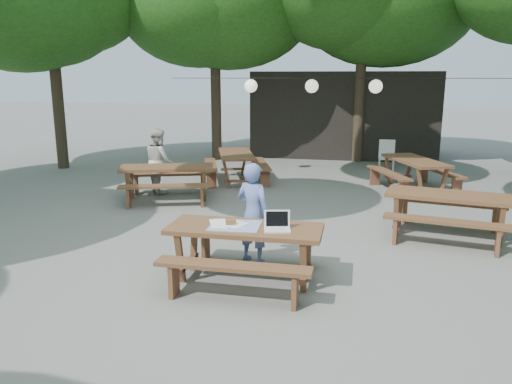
{
  "coord_description": "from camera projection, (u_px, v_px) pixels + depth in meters",
  "views": [
    {
      "loc": [
        1.09,
        -7.08,
        2.65
      ],
      "look_at": [
        -0.33,
        -0.35,
        1.05
      ],
      "focal_mm": 35.0,
      "sensor_mm": 36.0,
      "label": 1
    }
  ],
  "objects": [
    {
      "name": "picnic_table_ne",
      "position": [
        447.0,
        215.0,
        8.33
      ],
      "size": [
        2.16,
        1.91,
        0.75
      ],
      "rotation": [
        0.0,
        0.0,
        -0.19
      ],
      "color": "brown",
      "rests_on": "ground"
    },
    {
      "name": "ground",
      "position": [
        282.0,
        255.0,
        7.57
      ],
      "size": [
        80.0,
        80.0,
        0.0
      ],
      "primitive_type": "plane",
      "color": "#63635F",
      "rests_on": "ground"
    },
    {
      "name": "picnic_table_far_e",
      "position": [
        414.0,
        174.0,
        11.76
      ],
      "size": [
        2.19,
        2.36,
        0.75
      ],
      "rotation": [
        0.0,
        0.0,
        1.96
      ],
      "color": "brown",
      "rests_on": "ground"
    },
    {
      "name": "paper_lanterns",
      "position": [
        312.0,
        86.0,
        12.78
      ],
      "size": [
        9.0,
        0.34,
        0.38
      ],
      "color": "black",
      "rests_on": "ground"
    },
    {
      "name": "laptop",
      "position": [
        277.0,
        225.0,
        6.33
      ],
      "size": [
        0.38,
        0.32,
        0.24
      ],
      "rotation": [
        0.0,
        0.0,
        0.22
      ],
      "color": "white",
      "rests_on": "main_picnic_table"
    },
    {
      "name": "picnic_table_nw",
      "position": [
        167.0,
        183.0,
        10.87
      ],
      "size": [
        2.29,
        2.09,
        0.75
      ],
      "rotation": [
        0.0,
        0.0,
        0.31
      ],
      "color": "brown",
      "rests_on": "ground"
    },
    {
      "name": "second_person",
      "position": [
        159.0,
        161.0,
        11.53
      ],
      "size": [
        0.89,
        0.92,
        1.49
      ],
      "primitive_type": "imported",
      "rotation": [
        0.0,
        0.0,
        2.25
      ],
      "color": "silver",
      "rests_on": "ground"
    },
    {
      "name": "main_picnic_table",
      "position": [
        245.0,
        253.0,
        6.55
      ],
      "size": [
        2.0,
        1.58,
        0.75
      ],
      "color": "brown",
      "rests_on": "ground"
    },
    {
      "name": "plastic_chair",
      "position": [
        386.0,
        163.0,
        14.08
      ],
      "size": [
        0.45,
        0.45,
        0.9
      ],
      "rotation": [
        0.0,
        0.0,
        -0.01
      ],
      "color": "white",
      "rests_on": "ground"
    },
    {
      "name": "picnic_table_far_w",
      "position": [
        236.0,
        167.0,
        12.77
      ],
      "size": [
        2.1,
        2.3,
        0.75
      ],
      "rotation": [
        0.0,
        0.0,
        1.89
      ],
      "color": "brown",
      "rests_on": "ground"
    },
    {
      "name": "tabletop_clutter",
      "position": [
        233.0,
        225.0,
        6.5
      ],
      "size": [
        0.75,
        0.59,
        0.08
      ],
      "color": "#3459B3",
      "rests_on": "main_picnic_table"
    },
    {
      "name": "woman",
      "position": [
        253.0,
        213.0,
        7.16
      ],
      "size": [
        0.63,
        0.53,
        1.47
      ],
      "primitive_type": "imported",
      "rotation": [
        0.0,
        0.0,
        2.74
      ],
      "color": "#6C80C5",
      "rests_on": "ground"
    },
    {
      "name": "pavilion",
      "position": [
        344.0,
        113.0,
        17.16
      ],
      "size": [
        6.0,
        3.0,
        2.8
      ],
      "primitive_type": "cube",
      "color": "black",
      "rests_on": "ground"
    }
  ]
}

